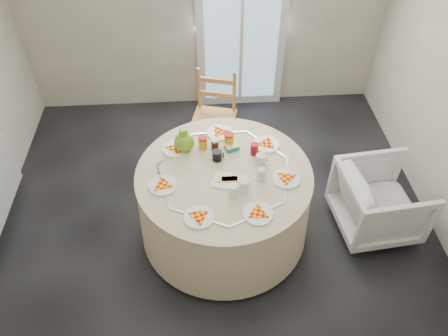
{
  "coord_description": "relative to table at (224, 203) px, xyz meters",
  "views": [
    {
      "loc": [
        -0.1,
        -2.5,
        3.22
      ],
      "look_at": [
        0.07,
        -0.04,
        0.8
      ],
      "focal_mm": 35.0,
      "sensor_mm": 36.0,
      "label": 1
    }
  ],
  "objects": [
    {
      "name": "floor",
      "position": [
        -0.07,
        0.04,
        -0.38
      ],
      "size": [
        4.0,
        4.0,
        0.0
      ],
      "primitive_type": "plane",
      "color": "black",
      "rests_on": "ground"
    },
    {
      "name": "table",
      "position": [
        0.0,
        0.0,
        0.0
      ],
      "size": [
        1.47,
        1.47,
        0.74
      ],
      "primitive_type": "cylinder",
      "color": "beige",
      "rests_on": "floor"
    },
    {
      "name": "green_pitcher",
      "position": [
        -0.31,
        0.3,
        0.49
      ],
      "size": [
        0.2,
        0.2,
        0.22
      ],
      "primitive_type": null,
      "rotation": [
        0.0,
        0.0,
        0.24
      ],
      "color": "#699D17",
      "rests_on": "table"
    },
    {
      "name": "butter_tub",
      "position": [
        0.09,
        0.28,
        0.41
      ],
      "size": [
        0.13,
        0.11,
        0.05
      ],
      "primitive_type": "cube",
      "rotation": [
        0.0,
        0.0,
        0.34
      ],
      "color": "#068292",
      "rests_on": "table"
    },
    {
      "name": "cheese_platter",
      "position": [
        0.04,
        -0.11,
        0.4
      ],
      "size": [
        0.31,
        0.24,
        0.03
      ],
      "primitive_type": null,
      "rotation": [
        0.0,
        0.0,
        -0.27
      ],
      "color": "silver",
      "rests_on": "table"
    },
    {
      "name": "jar_cluster",
      "position": [
        0.04,
        0.26,
        0.45
      ],
      "size": [
        0.52,
        0.34,
        0.14
      ],
      "primitive_type": null,
      "rotation": [
        0.0,
        0.0,
        0.21
      ],
      "color": "olive",
      "rests_on": "table"
    },
    {
      "name": "glass_door",
      "position": [
        0.33,
        1.99,
        0.68
      ],
      "size": [
        1.0,
        0.08,
        2.1
      ],
      "primitive_type": "cube",
      "color": "silver",
      "rests_on": "floor"
    },
    {
      "name": "wooden_chair",
      "position": [
        -0.03,
        1.05,
        0.09
      ],
      "size": [
        0.51,
        0.5,
        0.95
      ],
      "primitive_type": null,
      "rotation": [
        0.0,
        0.0,
        -0.26
      ],
      "color": "tan",
      "rests_on": "floor"
    },
    {
      "name": "mugs_glasses",
      "position": [
        0.13,
        0.04,
        0.44
      ],
      "size": [
        0.78,
        0.78,
        0.11
      ],
      "primitive_type": null,
      "rotation": [
        0.0,
        0.0,
        -0.37
      ],
      "color": "#9E9494",
      "rests_on": "table"
    },
    {
      "name": "place_settings",
      "position": [
        0.0,
        -0.0,
        0.4
      ],
      "size": [
        1.39,
        1.39,
        0.02
      ],
      "primitive_type": null,
      "rotation": [
        0.0,
        0.0,
        0.16
      ],
      "color": "silver",
      "rests_on": "table"
    },
    {
      "name": "armchair",
      "position": [
        1.37,
        -0.02,
        0.02
      ],
      "size": [
        0.7,
        0.74,
        0.7
      ],
      "primitive_type": "imported",
      "rotation": [
        0.0,
        0.0,
        1.67
      ],
      "color": "silver",
      "rests_on": "floor"
    }
  ]
}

